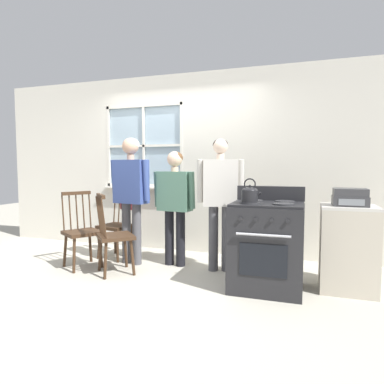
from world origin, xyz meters
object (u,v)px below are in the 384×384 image
object	(u,v)px
person_elderly_left	(131,187)
stove	(267,245)
person_adult_right	(220,192)
kettle	(250,194)
chair_by_window	(117,226)
person_teen_center	(175,197)
stereo	(350,197)
chair_center_cluster	(82,232)
potted_plant	(139,181)
side_counter	(348,248)
chair_near_wall	(114,237)
handbag	(128,200)

from	to	relation	value
person_elderly_left	stove	xyz separation A→B (m)	(1.83, -0.40, -0.57)
person_adult_right	kettle	distance (m)	0.76
chair_by_window	person_teen_center	xyz separation A→B (m)	(0.93, -0.10, 0.46)
kettle	stereo	bearing A→B (deg)	19.36
chair_center_cluster	person_adult_right	bearing A→B (deg)	-44.31
person_elderly_left	stereo	xyz separation A→B (m)	(2.64, -0.19, -0.05)
potted_plant	side_counter	world-z (taller)	potted_plant
chair_near_wall	person_adult_right	world-z (taller)	person_adult_right
chair_center_cluster	potted_plant	size ratio (longest dim) A/B	3.75
side_counter	kettle	bearing A→B (deg)	-159.56
chair_near_wall	person_elderly_left	world-z (taller)	person_elderly_left
chair_by_window	chair_center_cluster	xyz separation A→B (m)	(-0.19, -0.55, 0.00)
stove	potted_plant	xyz separation A→B (m)	(-2.13, 1.22, 0.61)
chair_center_cluster	kettle	size ratio (longest dim) A/B	3.96
kettle	side_counter	world-z (taller)	kettle
person_adult_right	chair_near_wall	bearing A→B (deg)	-173.46
person_adult_right	potted_plant	size ratio (longest dim) A/B	6.30
chair_near_wall	potted_plant	bearing A→B (deg)	-29.76
chair_center_cluster	stereo	distance (m)	3.23
chair_center_cluster	side_counter	size ratio (longest dim) A/B	1.09
person_teen_center	stereo	distance (m)	2.08
stove	kettle	size ratio (longest dim) A/B	4.39
person_adult_right	stove	world-z (taller)	person_adult_right
handbag	stove	bearing A→B (deg)	-21.51
stove	kettle	distance (m)	0.59
potted_plant	chair_center_cluster	bearing A→B (deg)	-101.39
person_teen_center	potted_plant	bearing A→B (deg)	147.99
kettle	stereo	size ratio (longest dim) A/B	0.73
chair_center_cluster	handbag	distance (m)	0.89
potted_plant	stereo	xyz separation A→B (m)	(2.94, -1.01, -0.09)
chair_by_window	kettle	bearing A→B (deg)	-8.42
potted_plant	side_counter	bearing A→B (deg)	-18.58
chair_by_window	chair_center_cluster	world-z (taller)	same
kettle	side_counter	xyz separation A→B (m)	(0.98, 0.36, -0.57)
person_adult_right	chair_center_cluster	bearing A→B (deg)	176.73
potted_plant	handbag	distance (m)	0.47
person_adult_right	handbag	distance (m)	1.55
person_teen_center	person_adult_right	bearing A→B (deg)	3.29
person_adult_right	side_counter	bearing A→B (deg)	-26.09
chair_by_window	side_counter	size ratio (longest dim) A/B	1.09
person_teen_center	side_counter	xyz separation A→B (m)	(2.06, -0.28, -0.46)
chair_center_cluster	person_teen_center	world-z (taller)	person_teen_center
potted_plant	handbag	xyz separation A→B (m)	(0.01, -0.39, -0.27)
stereo	chair_by_window	bearing A→B (deg)	172.46
person_teen_center	potted_plant	world-z (taller)	person_teen_center
person_adult_right	kettle	size ratio (longest dim) A/B	6.65
person_elderly_left	person_adult_right	world-z (taller)	person_elderly_left
person_elderly_left	potted_plant	distance (m)	0.87
chair_near_wall	chair_by_window	bearing A→B (deg)	-15.34
person_elderly_left	stereo	distance (m)	2.65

